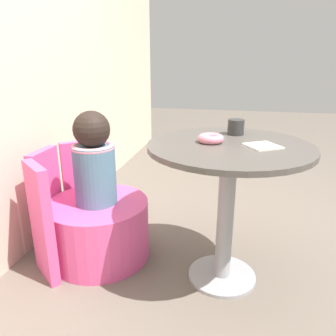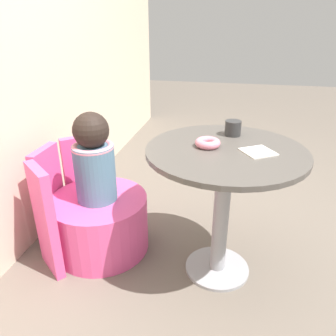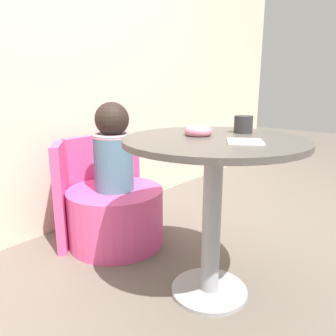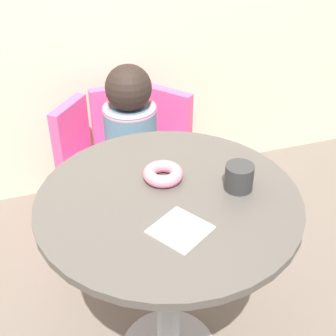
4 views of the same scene
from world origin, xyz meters
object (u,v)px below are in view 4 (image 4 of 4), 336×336
tub_chair (134,201)px  cup (239,177)px  child_figure (130,124)px  donut (163,174)px  round_table (169,239)px

tub_chair → cup: size_ratio=6.77×
child_figure → donut: child_figure is taller
round_table → tub_chair: size_ratio=1.35×
tub_chair → child_figure: size_ratio=1.12×
donut → tub_chair: bearing=85.6°
child_figure → donut: 0.64m
tub_chair → cup: 0.95m
child_figure → cup: (0.15, -0.73, 0.18)m
child_figure → donut: (-0.05, -0.62, 0.16)m
tub_chair → child_figure: 0.41m
child_figure → cup: child_figure is taller
cup → tub_chair: bearing=101.5°
round_table → donut: size_ratio=6.34×
round_table → child_figure: (0.06, 0.71, 0.02)m
round_table → child_figure: size_ratio=1.51×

